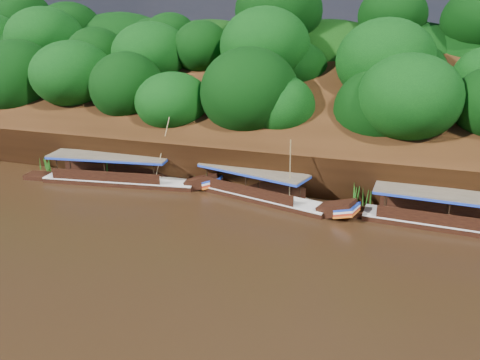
{
  "coord_description": "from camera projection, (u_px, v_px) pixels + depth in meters",
  "views": [
    {
      "loc": [
        8.8,
        -22.62,
        12.68
      ],
      "look_at": [
        -1.3,
        7.0,
        1.84
      ],
      "focal_mm": 35.0,
      "sensor_mm": 36.0,
      "label": 1
    }
  ],
  "objects": [
    {
      "name": "boat_2",
      "position": [
        129.0,
        178.0,
        37.69
      ],
      "size": [
        14.93,
        4.08,
        6.03
      ],
      "rotation": [
        0.0,
        0.0,
        0.15
      ],
      "color": "black",
      "rests_on": "ground"
    },
    {
      "name": "ground",
      "position": [
        222.0,
        250.0,
        27.06
      ],
      "size": [
        160.0,
        160.0,
        0.0
      ],
      "primitive_type": "plane",
      "color": "black",
      "rests_on": "ground"
    },
    {
      "name": "boat_1",
      "position": [
        268.0,
        195.0,
        34.15
      ],
      "size": [
        12.82,
        5.0,
        5.58
      ],
      "rotation": [
        0.0,
        0.0,
        -0.26
      ],
      "color": "black",
      "rests_on": "ground"
    },
    {
      "name": "riverbank",
      "position": [
        303.0,
        132.0,
        46.77
      ],
      "size": [
        120.0,
        30.06,
        19.4
      ],
      "color": "black",
      "rests_on": "ground"
    },
    {
      "name": "boat_0",
      "position": [
        472.0,
        223.0,
        29.34
      ],
      "size": [
        14.07,
        2.93,
        5.05
      ],
      "rotation": [
        0.0,
        0.0,
        -0.05
      ],
      "color": "black",
      "rests_on": "ground"
    },
    {
      "name": "reeds",
      "position": [
        231.0,
        179.0,
        36.04
      ],
      "size": [
        49.41,
        2.44,
        2.27
      ],
      "color": "#215F17",
      "rests_on": "ground"
    }
  ]
}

